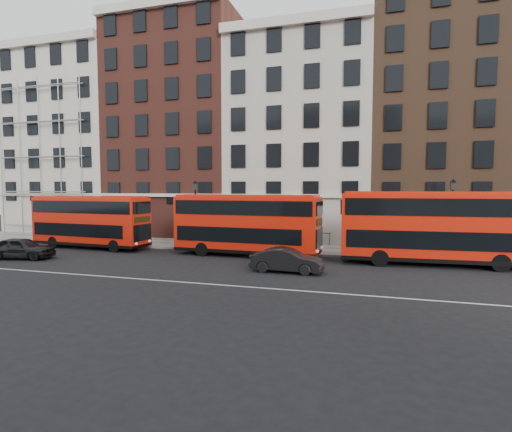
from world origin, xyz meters
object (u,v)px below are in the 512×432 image
(bus_a, at_px, (90,220))
(bus_c, at_px, (431,226))
(bus_b, at_px, (246,223))
(car_rear, at_px, (21,248))
(car_front, at_px, (287,260))

(bus_a, xyz_separation_m, bus_c, (25.43, -0.00, 0.23))
(bus_c, bearing_deg, bus_a, 177.36)
(bus_b, bearing_deg, car_rear, -156.63)
(bus_a, bearing_deg, car_rear, -98.41)
(bus_c, bearing_deg, bus_b, 177.35)
(car_rear, height_order, car_front, car_rear)
(bus_b, distance_m, car_rear, 15.55)
(bus_b, distance_m, bus_c, 12.20)
(bus_b, xyz_separation_m, bus_c, (12.20, -0.00, 0.14))
(bus_b, xyz_separation_m, car_front, (3.95, -4.57, -1.66))
(bus_a, xyz_separation_m, bus_b, (13.24, -0.00, 0.08))
(car_rear, bearing_deg, bus_b, -81.20)
(bus_a, bearing_deg, bus_c, 4.19)
(bus_a, relative_size, car_rear, 2.34)
(bus_a, bearing_deg, car_front, -10.70)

